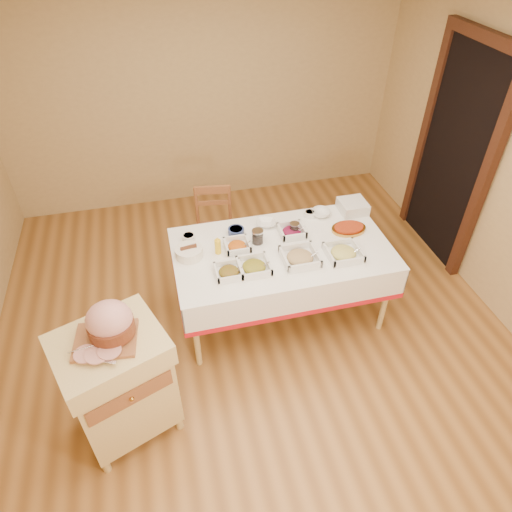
# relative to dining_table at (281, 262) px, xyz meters

# --- Properties ---
(room_shell) EXTENTS (5.00, 5.00, 5.00)m
(room_shell) POSITION_rel_dining_table_xyz_m (-0.30, -0.30, 0.70)
(room_shell) COLOR #96622E
(room_shell) RESTS_ON ground
(doorway) EXTENTS (0.09, 1.10, 2.20)m
(doorway) POSITION_rel_dining_table_xyz_m (1.90, 0.60, 0.51)
(doorway) COLOR black
(doorway) RESTS_ON ground
(dining_table) EXTENTS (1.82, 1.02, 0.76)m
(dining_table) POSITION_rel_dining_table_xyz_m (0.00, 0.00, 0.00)
(dining_table) COLOR #D2B873
(dining_table) RESTS_ON ground
(butcher_cart) EXTENTS (0.83, 0.76, 0.95)m
(butcher_cart) POSITION_rel_dining_table_xyz_m (-1.39, -0.85, -0.06)
(butcher_cart) COLOR #D2B873
(butcher_cart) RESTS_ON ground
(dining_chair) EXTENTS (0.43, 0.42, 0.86)m
(dining_chair) POSITION_rel_dining_table_xyz_m (-0.44, 0.84, -0.16)
(dining_chair) COLOR brown
(dining_chair) RESTS_ON ground
(ham_on_board) EXTENTS (0.40, 0.38, 0.27)m
(ham_on_board) POSITION_rel_dining_table_xyz_m (-1.35, -0.82, 0.47)
(ham_on_board) COLOR brown
(ham_on_board) RESTS_ON butcher_cart
(serving_dish_a) EXTENTS (0.22, 0.21, 0.09)m
(serving_dish_a) POSITION_rel_dining_table_xyz_m (-0.50, -0.22, 0.19)
(serving_dish_a) COLOR silver
(serving_dish_a) RESTS_ON dining_table
(serving_dish_b) EXTENTS (0.25, 0.25, 0.10)m
(serving_dish_b) POSITION_rel_dining_table_xyz_m (-0.29, -0.21, 0.19)
(serving_dish_b) COLOR silver
(serving_dish_b) RESTS_ON dining_table
(serving_dish_c) EXTENTS (0.29, 0.29, 0.12)m
(serving_dish_c) POSITION_rel_dining_table_xyz_m (0.09, -0.20, 0.20)
(serving_dish_c) COLOR silver
(serving_dish_c) RESTS_ON dining_table
(serving_dish_d) EXTENTS (0.27, 0.27, 0.10)m
(serving_dish_d) POSITION_rel_dining_table_xyz_m (0.46, -0.22, 0.20)
(serving_dish_d) COLOR silver
(serving_dish_d) RESTS_ON dining_table
(serving_dish_e) EXTENTS (0.21, 0.20, 0.10)m
(serving_dish_e) POSITION_rel_dining_table_xyz_m (-0.37, 0.08, 0.19)
(serving_dish_e) COLOR silver
(serving_dish_e) RESTS_ON dining_table
(serving_dish_f) EXTENTS (0.23, 0.22, 0.10)m
(serving_dish_f) POSITION_rel_dining_table_xyz_m (0.13, 0.16, 0.19)
(serving_dish_f) COLOR silver
(serving_dish_f) RESTS_ON dining_table
(small_bowl_left) EXTENTS (0.11, 0.11, 0.05)m
(small_bowl_left) POSITION_rel_dining_table_xyz_m (-0.74, 0.30, 0.19)
(small_bowl_left) COLOR silver
(small_bowl_left) RESTS_ON dining_table
(small_bowl_mid) EXTENTS (0.14, 0.14, 0.06)m
(small_bowl_mid) POSITION_rel_dining_table_xyz_m (-0.33, 0.28, 0.19)
(small_bowl_mid) COLOR navy
(small_bowl_mid) RESTS_ON dining_table
(small_bowl_right) EXTENTS (0.10, 0.10, 0.05)m
(small_bowl_right) POSITION_rel_dining_table_xyz_m (0.38, 0.39, 0.19)
(small_bowl_right) COLOR silver
(small_bowl_right) RESTS_ON dining_table
(bowl_white_imported) EXTENTS (0.21, 0.21, 0.04)m
(bowl_white_imported) POSITION_rel_dining_table_xyz_m (-0.05, 0.35, 0.18)
(bowl_white_imported) COLOR silver
(bowl_white_imported) RESTS_ON dining_table
(bowl_small_imported) EXTENTS (0.20, 0.20, 0.05)m
(bowl_small_imported) POSITION_rel_dining_table_xyz_m (0.48, 0.37, 0.19)
(bowl_small_imported) COLOR silver
(bowl_small_imported) RESTS_ON dining_table
(preserve_jar_left) EXTENTS (0.10, 0.10, 0.13)m
(preserve_jar_left) POSITION_rel_dining_table_xyz_m (-0.18, 0.12, 0.22)
(preserve_jar_left) COLOR silver
(preserve_jar_left) RESTS_ON dining_table
(preserve_jar_right) EXTENTS (0.09, 0.09, 0.11)m
(preserve_jar_right) POSITION_rel_dining_table_xyz_m (0.16, 0.17, 0.21)
(preserve_jar_right) COLOR silver
(preserve_jar_right) RESTS_ON dining_table
(mustard_bottle) EXTENTS (0.05, 0.05, 0.16)m
(mustard_bottle) POSITION_rel_dining_table_xyz_m (-0.53, 0.07, 0.23)
(mustard_bottle) COLOR gold
(mustard_bottle) RESTS_ON dining_table
(bread_basket) EXTENTS (0.23, 0.23, 0.10)m
(bread_basket) POSITION_rel_dining_table_xyz_m (-0.77, 0.08, 0.20)
(bread_basket) COLOR white
(bread_basket) RESTS_ON dining_table
(plate_stack) EXTENTS (0.24, 0.24, 0.10)m
(plate_stack) POSITION_rel_dining_table_xyz_m (0.79, 0.37, 0.21)
(plate_stack) COLOR silver
(plate_stack) RESTS_ON dining_table
(brass_platter) EXTENTS (0.31, 0.22, 0.04)m
(brass_platter) POSITION_rel_dining_table_xyz_m (0.64, 0.10, 0.18)
(brass_platter) COLOR #B38132
(brass_platter) RESTS_ON dining_table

